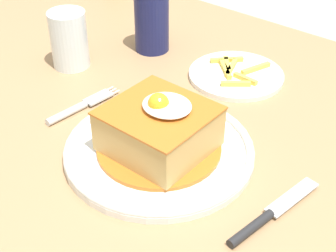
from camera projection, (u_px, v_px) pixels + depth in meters
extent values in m
cube|color=#A87F56|center=(137.00, 133.00, 0.80)|extent=(1.35, 0.94, 0.04)
cylinder|color=#A87F56|center=(85.00, 98.00, 1.57)|extent=(0.07, 0.07, 0.70)
cylinder|color=white|center=(159.00, 152.00, 0.72)|extent=(0.27, 0.27, 0.01)
torus|color=white|center=(159.00, 148.00, 0.72)|extent=(0.27, 0.27, 0.01)
cylinder|color=#C66B23|center=(159.00, 148.00, 0.72)|extent=(0.18, 0.18, 0.01)
cube|color=tan|center=(159.00, 129.00, 0.70)|extent=(0.13, 0.13, 0.06)
cube|color=#C66B23|center=(159.00, 111.00, 0.68)|extent=(0.14, 0.13, 0.00)
ellipsoid|color=white|center=(167.00, 105.00, 0.68)|extent=(0.07, 0.06, 0.01)
sphere|color=yellow|center=(159.00, 104.00, 0.67)|extent=(0.03, 0.03, 0.03)
cylinder|color=silver|center=(67.00, 113.00, 0.80)|extent=(0.02, 0.08, 0.01)
cube|color=silver|center=(98.00, 97.00, 0.84)|extent=(0.03, 0.05, 0.00)
cylinder|color=silver|center=(113.00, 94.00, 0.85)|extent=(0.01, 0.03, 0.00)
cylinder|color=silver|center=(110.00, 92.00, 0.85)|extent=(0.01, 0.03, 0.00)
cylinder|color=silver|center=(107.00, 90.00, 0.86)|extent=(0.01, 0.03, 0.00)
cylinder|color=#262628|center=(251.00, 228.00, 0.60)|extent=(0.02, 0.08, 0.01)
cube|color=silver|center=(293.00, 196.00, 0.65)|extent=(0.03, 0.09, 0.00)
cylinder|color=#191E51|center=(152.00, 20.00, 0.96)|extent=(0.07, 0.07, 0.12)
cylinder|color=silver|center=(71.00, 51.00, 0.92)|extent=(0.06, 0.06, 0.06)
cylinder|color=silver|center=(69.00, 39.00, 0.91)|extent=(0.07, 0.07, 0.10)
cylinder|color=white|center=(236.00, 75.00, 0.90)|extent=(0.17, 0.17, 0.01)
cube|color=#EAC64C|center=(256.00, 68.00, 0.90)|extent=(0.03, 0.06, 0.01)
cube|color=#EAC64C|center=(236.00, 84.00, 0.86)|extent=(0.04, 0.04, 0.01)
cube|color=#EAC64C|center=(231.00, 68.00, 0.91)|extent=(0.03, 0.06, 0.01)
cube|color=#EAC64C|center=(225.00, 69.00, 0.90)|extent=(0.05, 0.05, 0.01)
cube|color=#EAC64C|center=(227.00, 60.00, 0.93)|extent=(0.05, 0.05, 0.01)
cube|color=#EAC64C|center=(227.00, 64.00, 0.92)|extent=(0.04, 0.04, 0.01)
cube|color=#EAC64C|center=(245.00, 79.00, 0.87)|extent=(0.05, 0.01, 0.01)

